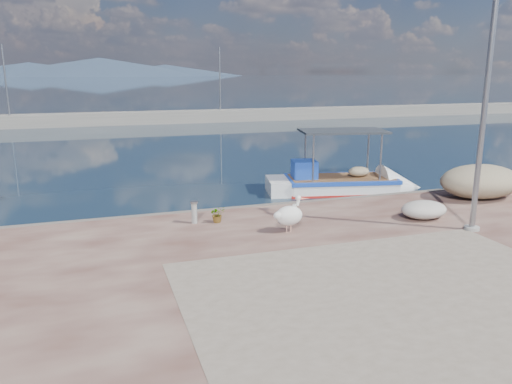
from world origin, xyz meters
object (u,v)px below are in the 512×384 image
object	(u,v)px
bollard_near	(194,211)
pelican	(289,215)
boat_right	(339,186)
lamp_post	(483,118)

from	to	relation	value
bollard_near	pelican	bearing A→B (deg)	-34.46
pelican	bollard_near	distance (m)	3.01
boat_right	lamp_post	world-z (taller)	lamp_post
boat_right	bollard_near	xyz separation A→B (m)	(-7.21, -4.25, 0.63)
bollard_near	lamp_post	bearing A→B (deg)	-22.59
pelican	lamp_post	distance (m)	6.12
pelican	lamp_post	size ratio (longest dim) A/B	0.16
pelican	bollard_near	xyz separation A→B (m)	(-2.48, 1.70, -0.13)
boat_right	lamp_post	xyz separation A→B (m)	(0.50, -7.46, 3.55)
boat_right	pelican	size ratio (longest dim) A/B	6.07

